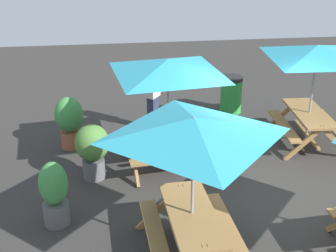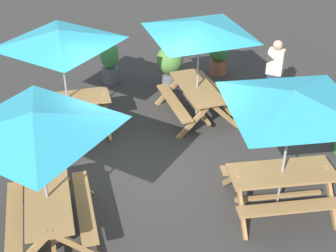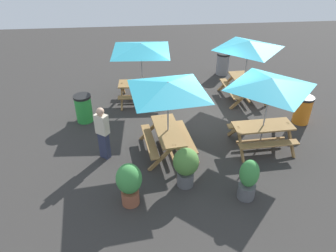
{
  "view_description": "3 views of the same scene",
  "coord_description": "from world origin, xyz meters",
  "px_view_note": "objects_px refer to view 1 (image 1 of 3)",
  "views": [
    {
      "loc": [
        -2.83,
        -7.18,
        4.76
      ],
      "look_at": [
        -1.72,
        1.39,
        0.9
      ],
      "focal_mm": 50.0,
      "sensor_mm": 36.0,
      "label": 1
    },
    {
      "loc": [
        7.34,
        -1.06,
        5.63
      ],
      "look_at": [
        0.0,
        0.39,
        0.9
      ],
      "focal_mm": 50.0,
      "sensor_mm": 36.0,
      "label": 2
    },
    {
      "loc": [
        -9.7,
        2.15,
        6.04
      ],
      "look_at": [
        -1.72,
        1.39,
        0.9
      ],
      "focal_mm": 35.0,
      "sensor_mm": 36.0,
      "label": 3
    }
  ],
  "objects_px": {
    "trash_bin_green": "(231,94)",
    "potted_plant_2": "(54,193)",
    "potted_plant_0": "(69,119)",
    "picnic_table_1": "(168,75)",
    "person_standing": "(153,95)",
    "picnic_table_2": "(194,138)",
    "picnic_table_0": "(316,59)",
    "potted_plant_1": "(92,148)"
  },
  "relations": [
    {
      "from": "trash_bin_green",
      "to": "potted_plant_2",
      "type": "height_order",
      "value": "potted_plant_2"
    },
    {
      "from": "potted_plant_0",
      "to": "potted_plant_2",
      "type": "distance_m",
      "value": 2.92
    },
    {
      "from": "picnic_table_1",
      "to": "person_standing",
      "type": "relative_size",
      "value": 1.68
    },
    {
      "from": "picnic_table_2",
      "to": "potted_plant_0",
      "type": "bearing_deg",
      "value": 24.05
    },
    {
      "from": "picnic_table_0",
      "to": "potted_plant_2",
      "type": "relative_size",
      "value": 2.43
    },
    {
      "from": "picnic_table_2",
      "to": "picnic_table_0",
      "type": "bearing_deg",
      "value": -46.17
    },
    {
      "from": "trash_bin_green",
      "to": "picnic_table_1",
      "type": "bearing_deg",
      "value": -126.78
    },
    {
      "from": "person_standing",
      "to": "potted_plant_0",
      "type": "bearing_deg",
      "value": -33.54
    },
    {
      "from": "picnic_table_0",
      "to": "potted_plant_2",
      "type": "distance_m",
      "value": 6.1
    },
    {
      "from": "picnic_table_1",
      "to": "potted_plant_1",
      "type": "xyz_separation_m",
      "value": [
        -1.53,
        -0.32,
        -1.33
      ]
    },
    {
      "from": "picnic_table_2",
      "to": "person_standing",
      "type": "relative_size",
      "value": 1.4
    },
    {
      "from": "potted_plant_1",
      "to": "potted_plant_2",
      "type": "height_order",
      "value": "potted_plant_2"
    },
    {
      "from": "potted_plant_1",
      "to": "person_standing",
      "type": "height_order",
      "value": "person_standing"
    },
    {
      "from": "potted_plant_2",
      "to": "person_standing",
      "type": "relative_size",
      "value": 0.7
    },
    {
      "from": "potted_plant_2",
      "to": "potted_plant_0",
      "type": "bearing_deg",
      "value": 88.65
    },
    {
      "from": "picnic_table_1",
      "to": "trash_bin_green",
      "type": "xyz_separation_m",
      "value": [
        2.03,
        2.72,
        -1.49
      ]
    },
    {
      "from": "potted_plant_1",
      "to": "picnic_table_2",
      "type": "bearing_deg",
      "value": -59.42
    },
    {
      "from": "potted_plant_0",
      "to": "potted_plant_1",
      "type": "bearing_deg",
      "value": -69.73
    },
    {
      "from": "picnic_table_2",
      "to": "person_standing",
      "type": "xyz_separation_m",
      "value": [
        -0.11,
        4.75,
        -1.1
      ]
    },
    {
      "from": "trash_bin_green",
      "to": "potted_plant_2",
      "type": "relative_size",
      "value": 0.84
    },
    {
      "from": "potted_plant_0",
      "to": "potted_plant_1",
      "type": "relative_size",
      "value": 1.04
    },
    {
      "from": "picnic_table_0",
      "to": "picnic_table_1",
      "type": "bearing_deg",
      "value": 104.34
    },
    {
      "from": "picnic_table_1",
      "to": "trash_bin_green",
      "type": "distance_m",
      "value": 3.71
    },
    {
      "from": "potted_plant_1",
      "to": "potted_plant_2",
      "type": "xyz_separation_m",
      "value": [
        -0.6,
        -1.47,
        -0.06
      ]
    },
    {
      "from": "picnic_table_1",
      "to": "potted_plant_1",
      "type": "relative_size",
      "value": 2.46
    },
    {
      "from": "picnic_table_1",
      "to": "picnic_table_0",
      "type": "bearing_deg",
      "value": 3.89
    },
    {
      "from": "trash_bin_green",
      "to": "potted_plant_1",
      "type": "bearing_deg",
      "value": -139.55
    },
    {
      "from": "picnic_table_1",
      "to": "trash_bin_green",
      "type": "height_order",
      "value": "picnic_table_1"
    },
    {
      "from": "trash_bin_green",
      "to": "person_standing",
      "type": "xyz_separation_m",
      "value": [
        -2.16,
        -0.85,
        0.39
      ]
    },
    {
      "from": "potted_plant_0",
      "to": "potted_plant_1",
      "type": "height_order",
      "value": "potted_plant_0"
    },
    {
      "from": "trash_bin_green",
      "to": "person_standing",
      "type": "height_order",
      "value": "person_standing"
    },
    {
      "from": "picnic_table_1",
      "to": "potted_plant_1",
      "type": "height_order",
      "value": "picnic_table_1"
    },
    {
      "from": "picnic_table_0",
      "to": "potted_plant_0",
      "type": "xyz_separation_m",
      "value": [
        -5.35,
        0.48,
        -1.31
      ]
    },
    {
      "from": "picnic_table_2",
      "to": "potted_plant_2",
      "type": "height_order",
      "value": "picnic_table_2"
    },
    {
      "from": "picnic_table_0",
      "to": "potted_plant_1",
      "type": "relative_size",
      "value": 2.47
    },
    {
      "from": "trash_bin_green",
      "to": "potted_plant_2",
      "type": "distance_m",
      "value": 6.14
    },
    {
      "from": "potted_plant_2",
      "to": "person_standing",
      "type": "height_order",
      "value": "person_standing"
    },
    {
      "from": "picnic_table_1",
      "to": "potted_plant_2",
      "type": "height_order",
      "value": "picnic_table_1"
    },
    {
      "from": "potted_plant_0",
      "to": "potted_plant_2",
      "type": "xyz_separation_m",
      "value": [
        -0.07,
        -2.91,
        -0.07
      ]
    },
    {
      "from": "potted_plant_0",
      "to": "person_standing",
      "type": "xyz_separation_m",
      "value": [
        1.94,
        0.74,
        0.21
      ]
    },
    {
      "from": "picnic_table_0",
      "to": "potted_plant_1",
      "type": "height_order",
      "value": "picnic_table_0"
    },
    {
      "from": "trash_bin_green",
      "to": "picnic_table_2",
      "type": "bearing_deg",
      "value": -110.1
    }
  ]
}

